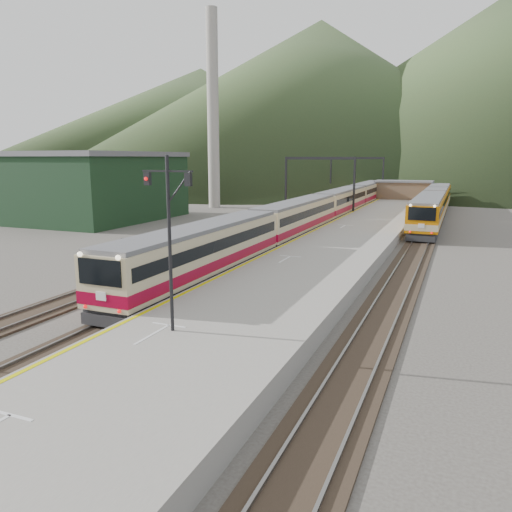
% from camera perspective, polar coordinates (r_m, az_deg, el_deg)
% --- Properties ---
extents(track_main, '(2.60, 200.00, 0.23)m').
position_cam_1_polar(track_main, '(52.46, 5.81, 2.57)').
color(track_main, black).
rests_on(track_main, ground).
extents(track_far, '(2.60, 200.00, 0.23)m').
position_cam_1_polar(track_far, '(54.07, 0.72, 2.89)').
color(track_far, black).
rests_on(track_far, ground).
extents(track_second, '(2.60, 200.00, 0.23)m').
position_cam_1_polar(track_second, '(50.46, 18.43, 1.72)').
color(track_second, black).
rests_on(track_second, ground).
extents(platform, '(8.00, 100.00, 1.00)m').
position_cam_1_polar(platform, '(49.17, 11.42, 2.34)').
color(platform, gray).
rests_on(platform, ground).
extents(gantry_near, '(9.55, 0.25, 8.00)m').
position_cam_1_polar(gantry_near, '(67.13, 7.25, 9.14)').
color(gantry_near, black).
rests_on(gantry_near, ground).
extents(gantry_far, '(9.55, 0.25, 8.00)m').
position_cam_1_polar(gantry_far, '(91.48, 11.42, 9.53)').
color(gantry_far, black).
rests_on(gantry_far, ground).
extents(warehouse, '(14.50, 20.50, 8.60)m').
position_cam_1_polar(warehouse, '(67.19, -17.33, 7.65)').
color(warehouse, black).
rests_on(warehouse, ground).
extents(smokestack, '(1.80, 1.80, 30.00)m').
position_cam_1_polar(smokestack, '(80.91, -4.94, 16.19)').
color(smokestack, '#9E998E').
rests_on(smokestack, ground).
extents(station_shed, '(9.40, 4.40, 3.10)m').
position_cam_1_polar(station_shed, '(88.38, 16.51, 7.28)').
color(station_shed, brown).
rests_on(station_shed, platform).
extents(hill_a, '(180.00, 180.00, 60.00)m').
position_cam_1_polar(hill_a, '(208.29, 7.30, 17.18)').
color(hill_a, '#374C2B').
rests_on(hill_a, ground).
extents(hill_b, '(220.00, 220.00, 75.00)m').
position_cam_1_polar(hill_b, '(242.07, 27.04, 17.03)').
color(hill_b, '#374C2B').
rests_on(hill_b, ground).
extents(hill_d, '(200.00, 200.00, 55.00)m').
position_cam_1_polar(hill_d, '(284.44, -6.22, 15.06)').
color(hill_d, '#374C2B').
rests_on(hill_d, ground).
extents(main_train, '(2.83, 77.65, 3.46)m').
position_cam_1_polar(main_train, '(58.43, 7.67, 5.28)').
color(main_train, tan).
rests_on(main_train, track_main).
extents(second_train, '(2.95, 40.17, 3.60)m').
position_cam_1_polar(second_train, '(68.03, 19.64, 5.61)').
color(second_train, '#BD6703').
rests_on(second_train, track_second).
extents(signal_mast, '(2.20, 0.19, 6.95)m').
position_cam_1_polar(signal_mast, '(19.65, -9.90, 3.36)').
color(signal_mast, black).
rests_on(signal_mast, platform).
extents(short_signal_b, '(0.25, 0.20, 2.27)m').
position_cam_1_polar(short_signal_b, '(43.81, -1.41, 2.78)').
color(short_signal_b, black).
rests_on(short_signal_b, ground).
extents(short_signal_c, '(0.23, 0.17, 2.27)m').
position_cam_1_polar(short_signal_c, '(36.53, -14.88, 0.71)').
color(short_signal_c, black).
rests_on(short_signal_c, ground).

